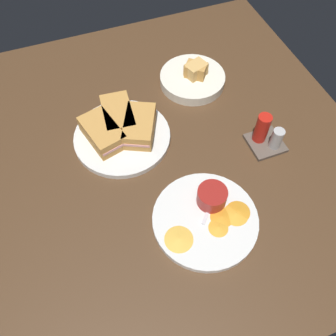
% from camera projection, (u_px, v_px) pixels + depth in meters
% --- Properties ---
extents(ground_plane, '(1.10, 1.10, 0.03)m').
position_uv_depth(ground_plane, '(157.00, 152.00, 0.96)').
color(ground_plane, '#4C331E').
extents(plate_sandwich_main, '(0.26, 0.26, 0.02)m').
position_uv_depth(plate_sandwich_main, '(122.00, 137.00, 0.96)').
color(plate_sandwich_main, silver).
rests_on(plate_sandwich_main, ground_plane).
extents(sandwich_half_near, '(0.15, 0.12, 0.05)m').
position_uv_depth(sandwich_half_near, '(139.00, 126.00, 0.94)').
color(sandwich_half_near, '#C68C42').
rests_on(sandwich_half_near, plate_sandwich_main).
extents(sandwich_half_far, '(0.14, 0.09, 0.05)m').
position_uv_depth(sandwich_half_far, '(118.00, 116.00, 0.96)').
color(sandwich_half_far, '#C68C42').
rests_on(sandwich_half_far, plate_sandwich_main).
extents(sandwich_half_extra, '(0.15, 0.11, 0.05)m').
position_uv_depth(sandwich_half_extra, '(102.00, 133.00, 0.93)').
color(sandwich_half_extra, '#C68C42').
rests_on(sandwich_half_extra, plate_sandwich_main).
extents(ramekin_dark_sauce, '(0.06, 0.06, 0.04)m').
position_uv_depth(ramekin_dark_sauce, '(99.00, 131.00, 0.93)').
color(ramekin_dark_sauce, '#0C144C').
rests_on(ramekin_dark_sauce, plate_sandwich_main).
extents(spoon_by_dark_ramekin, '(0.02, 0.10, 0.01)m').
position_uv_depth(spoon_by_dark_ramekin, '(119.00, 130.00, 0.96)').
color(spoon_by_dark_ramekin, silver).
rests_on(spoon_by_dark_ramekin, plate_sandwich_main).
extents(plate_chips_companion, '(0.25, 0.25, 0.02)m').
position_uv_depth(plate_chips_companion, '(205.00, 220.00, 0.82)').
color(plate_chips_companion, silver).
rests_on(plate_chips_companion, ground_plane).
extents(ramekin_light_gravy, '(0.07, 0.07, 0.04)m').
position_uv_depth(ramekin_light_gravy, '(212.00, 196.00, 0.82)').
color(ramekin_light_gravy, maroon).
rests_on(ramekin_light_gravy, plate_chips_companion).
extents(spoon_by_gravy_ramekin, '(0.08, 0.08, 0.01)m').
position_uv_depth(spoon_by_gravy_ramekin, '(213.00, 199.00, 0.84)').
color(spoon_by_gravy_ramekin, silver).
rests_on(spoon_by_gravy_ramekin, plate_chips_companion).
extents(plantain_chip_scatter, '(0.09, 0.23, 0.01)m').
position_uv_depth(plantain_chip_scatter, '(217.00, 222.00, 0.81)').
color(plantain_chip_scatter, orange).
rests_on(plantain_chip_scatter, plate_chips_companion).
extents(bread_basket_rear, '(0.20, 0.20, 0.07)m').
position_uv_depth(bread_basket_rear, '(193.00, 78.00, 1.07)').
color(bread_basket_rear, silver).
rests_on(bread_basket_rear, ground_plane).
extents(condiment_caddy, '(0.09, 0.09, 0.10)m').
position_uv_depth(condiment_caddy, '(266.00, 135.00, 0.93)').
color(condiment_caddy, brown).
rests_on(condiment_caddy, ground_plane).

